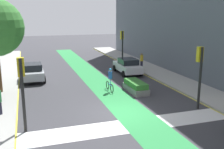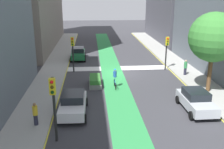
{
  "view_description": "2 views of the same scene",
  "coord_description": "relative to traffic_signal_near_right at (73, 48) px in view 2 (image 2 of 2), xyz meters",
  "views": [
    {
      "loc": [
        -5.2,
        -14.56,
        6.04
      ],
      "look_at": [
        1.2,
        4.93,
        1.27
      ],
      "focal_mm": 42.57,
      "sensor_mm": 36.0,
      "label": 1
    },
    {
      "loc": [
        3.13,
        27.91,
        8.56
      ],
      "look_at": [
        1.22,
        4.58,
        1.28
      ],
      "focal_mm": 42.03,
      "sensor_mm": 36.0,
      "label": 2
    }
  ],
  "objects": [
    {
      "name": "ground_plane",
      "position": [
        -5.13,
        0.78,
        -2.81
      ],
      "size": [
        120.0,
        120.0,
        0.0
      ],
      "primitive_type": "plane",
      "color": "#38383D"
    },
    {
      "name": "bike_lane_paint",
      "position": [
        -4.33,
        0.78,
        -2.81
      ],
      "size": [
        2.4,
        60.0,
        0.01
      ],
      "primitive_type": "cube",
      "color": "#2D8C47",
      "rests_on": "ground_plane"
    },
    {
      "name": "crosswalk_band",
      "position": [
        -5.13,
        -1.22,
        -2.81
      ],
      "size": [
        12.0,
        1.8,
        0.01
      ],
      "primitive_type": "cube",
      "color": "silver",
      "rests_on": "ground_plane"
    },
    {
      "name": "sidewalk_left",
      "position": [
        -12.63,
        0.78,
        -2.73
      ],
      "size": [
        3.0,
        60.0,
        0.15
      ],
      "primitive_type": "cube",
      "color": "#9E9E99",
      "rests_on": "ground_plane"
    },
    {
      "name": "curb_stripe_left",
      "position": [
        -11.13,
        0.78,
        -2.8
      ],
      "size": [
        0.16,
        60.0,
        0.01
      ],
      "primitive_type": "cube",
      "color": "yellow",
      "rests_on": "ground_plane"
    },
    {
      "name": "sidewalk_right",
      "position": [
        2.37,
        0.78,
        -2.73
      ],
      "size": [
        3.0,
        60.0,
        0.15
      ],
      "primitive_type": "cube",
      "color": "#9E9E99",
      "rests_on": "ground_plane"
    },
    {
      "name": "curb_stripe_right",
      "position": [
        0.87,
        0.78,
        -2.8
      ],
      "size": [
        0.16,
        60.0,
        0.01
      ],
      "primitive_type": "cube",
      "color": "yellow",
      "rests_on": "ground_plane"
    },
    {
      "name": "traffic_signal_near_right",
      "position": [
        0.0,
        0.0,
        0.0
      ],
      "size": [
        0.35,
        0.52,
        3.99
      ],
      "color": "black",
      "rests_on": "ground_plane"
    },
    {
      "name": "traffic_signal_near_left",
      "position": [
        -10.61,
        -0.08,
        -0.08
      ],
      "size": [
        0.35,
        0.52,
        3.87
      ],
      "color": "black",
      "rests_on": "ground_plane"
    },
    {
      "name": "traffic_signal_far_right",
      "position": [
        0.2,
        14.58,
        0.04
      ],
      "size": [
        0.35,
        0.52,
        4.05
      ],
      "color": "black",
      "rests_on": "ground_plane"
    },
    {
      "name": "car_white_right_far",
      "position": [
        -0.61,
        10.78,
        -2.01
      ],
      "size": [
        2.11,
        4.24,
        1.57
      ],
      "color": "silver",
      "rests_on": "ground_plane"
    },
    {
      "name": "car_green_right_near",
      "position": [
        -0.24,
        -6.11,
        -2.01
      ],
      "size": [
        2.1,
        4.24,
        1.57
      ],
      "color": "#196033",
      "rests_on": "ground_plane"
    },
    {
      "name": "car_silver_left_far",
      "position": [
        -9.84,
        10.95,
        -2.01
      ],
      "size": [
        2.03,
        4.21,
        1.57
      ],
      "color": "#B2B7BF",
      "rests_on": "ground_plane"
    },
    {
      "name": "cyclist_in_lane",
      "position": [
        -4.19,
        5.42,
        -1.84
      ],
      "size": [
        0.32,
        1.73,
        1.86
      ],
      "color": "black",
      "rests_on": "ground_plane"
    },
    {
      "name": "pedestrian_sidewalk_right_a",
      "position": [
        1.77,
        12.58,
        -1.87
      ],
      "size": [
        0.34,
        0.34,
        1.57
      ],
      "color": "#262638",
      "rests_on": "sidewalk_right"
    },
    {
      "name": "pedestrian_sidewalk_left_a",
      "position": [
        -12.04,
        2.44,
        -1.82
      ],
      "size": [
        0.34,
        0.34,
        1.65
      ],
      "color": "#262638",
      "rests_on": "sidewalk_left"
    },
    {
      "name": "street_tree_near",
      "position": [
        -12.37,
        7.41,
        2.18
      ],
      "size": [
        4.25,
        4.25,
        6.98
      ],
      "color": "brown",
      "rests_on": "sidewalk_left"
    },
    {
      "name": "median_planter",
      "position": [
        -2.33,
        4.63,
        -2.41
      ],
      "size": [
        1.14,
        2.83,
        0.85
      ],
      "color": "slate",
      "rests_on": "ground_plane"
    }
  ]
}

